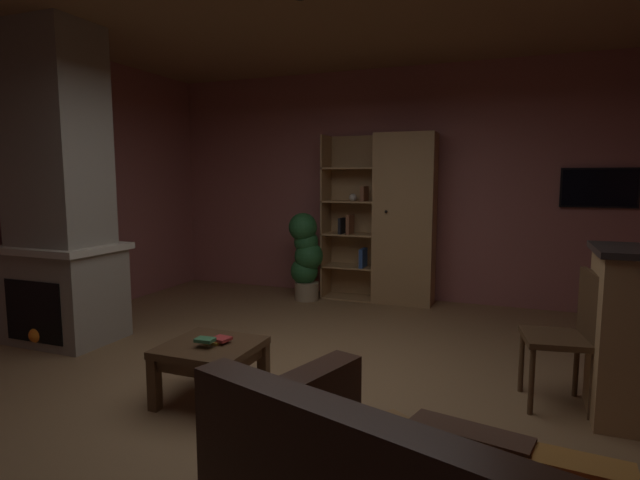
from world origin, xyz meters
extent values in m
cube|color=olive|center=(0.00, 0.00, -0.01)|extent=(6.15, 6.18, 0.02)
cube|color=#9E5B56|center=(0.00, 3.12, 1.44)|extent=(6.27, 0.06, 2.87)
cube|color=white|center=(-0.31, 3.09, 1.21)|extent=(0.77, 0.01, 0.86)
cube|color=gray|center=(-2.52, 0.29, 0.43)|extent=(0.93, 0.69, 0.85)
cube|color=gray|center=(-2.52, 0.29, 1.86)|extent=(0.79, 0.58, 2.02)
cube|color=beige|center=(-2.52, 0.29, 0.88)|extent=(1.01, 0.77, 0.06)
cube|color=black|center=(-2.52, -0.03, 0.36)|extent=(0.65, 0.08, 0.55)
sphere|color=orange|center=(-2.52, -0.04, 0.14)|extent=(0.14, 0.14, 0.14)
cube|color=#A87F51|center=(0.15, 2.84, 1.03)|extent=(0.72, 0.38, 2.05)
cube|color=#A87F51|center=(-0.54, 3.02, 1.03)|extent=(0.66, 0.02, 2.05)
cube|color=#A87F51|center=(-0.86, 2.84, 1.03)|extent=(0.02, 0.38, 2.05)
sphere|color=black|center=(-0.03, 2.64, 1.13)|extent=(0.04, 0.04, 0.04)
cube|color=#A87F51|center=(-0.54, 2.84, 0.01)|extent=(0.66, 0.38, 0.02)
cube|color=#A87F51|center=(-0.54, 2.84, 0.41)|extent=(0.66, 0.38, 0.02)
cube|color=#A87F51|center=(-0.54, 2.84, 0.82)|extent=(0.66, 0.38, 0.02)
cube|color=#A87F51|center=(-0.54, 2.84, 1.23)|extent=(0.66, 0.38, 0.02)
cube|color=#A87F51|center=(-0.54, 2.84, 1.64)|extent=(0.66, 0.38, 0.02)
cube|color=brown|center=(-0.34, 2.78, 1.33)|extent=(0.05, 0.23, 0.18)
cube|color=brown|center=(-0.52, 2.78, 0.95)|extent=(0.04, 0.23, 0.24)
cube|color=black|center=(-0.63, 2.78, 0.93)|extent=(0.03, 0.23, 0.20)
cube|color=#2D4C8C|center=(-0.35, 2.78, 0.54)|extent=(0.05, 0.23, 0.23)
sphere|color=beige|center=(-0.50, 2.84, 1.28)|extent=(0.10, 0.10, 0.10)
cube|color=#382116|center=(0.53, -1.31, 0.34)|extent=(0.40, 0.87, 0.67)
cube|color=#4C331E|center=(-0.51, -0.35, 0.38)|extent=(0.62, 0.60, 0.05)
cube|color=#4C331E|center=(-0.51, -0.35, 0.31)|extent=(0.55, 0.54, 0.08)
cube|color=#4C331E|center=(-0.78, -0.61, 0.18)|extent=(0.07, 0.07, 0.35)
cube|color=#4C331E|center=(-0.24, -0.61, 0.18)|extent=(0.07, 0.07, 0.35)
cube|color=#4C331E|center=(-0.78, -0.09, 0.18)|extent=(0.07, 0.07, 0.35)
cube|color=#4C331E|center=(-0.24, -0.09, 0.18)|extent=(0.07, 0.07, 0.35)
cube|color=gold|center=(-0.50, -0.32, 0.41)|extent=(0.12, 0.10, 0.02)
cube|color=#B22D2D|center=(-0.45, -0.31, 0.43)|extent=(0.13, 0.12, 0.02)
cube|color=#387247|center=(-0.50, -0.42, 0.45)|extent=(0.13, 0.09, 0.02)
cube|color=#4C331E|center=(1.68, 0.43, 0.46)|extent=(0.48, 0.48, 0.04)
cube|color=#4C331E|center=(1.87, 0.46, 0.70)|extent=(0.10, 0.40, 0.44)
cylinder|color=#4C331E|center=(1.47, 0.58, 0.23)|extent=(0.04, 0.04, 0.46)
cylinder|color=#4C331E|center=(1.53, 0.22, 0.23)|extent=(0.04, 0.04, 0.46)
cylinder|color=#4C331E|center=(1.83, 0.63, 0.23)|extent=(0.04, 0.04, 0.46)
cylinder|color=#4C331E|center=(1.88, 0.28, 0.23)|extent=(0.04, 0.04, 0.46)
cylinder|color=#9E896B|center=(-1.01, 2.55, 0.11)|extent=(0.30, 0.30, 0.22)
sphere|color=#235B2D|center=(-1.05, 2.56, 0.36)|extent=(0.34, 0.34, 0.34)
sphere|color=#235B2D|center=(-0.99, 2.56, 0.56)|extent=(0.36, 0.36, 0.36)
sphere|color=#235B2D|center=(-1.02, 2.56, 0.73)|extent=(0.31, 0.31, 0.31)
sphere|color=#235B2D|center=(-1.05, 2.52, 0.92)|extent=(0.35, 0.35, 0.35)
cube|color=black|center=(2.23, 3.06, 1.42)|extent=(0.77, 0.05, 0.43)
cube|color=black|center=(2.23, 3.03, 1.42)|extent=(0.73, 0.01, 0.39)
cylinder|color=black|center=(-2.21, 0.16, 2.80)|extent=(0.07, 0.07, 0.09)
camera|label=1|loc=(1.37, -3.15, 1.52)|focal=28.14mm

